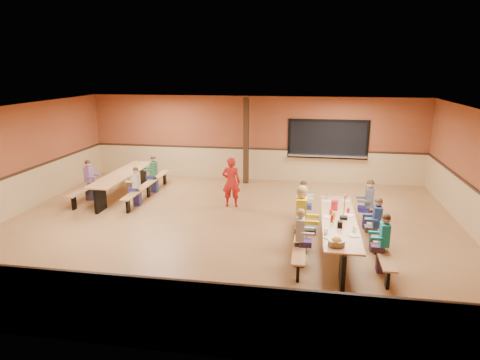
# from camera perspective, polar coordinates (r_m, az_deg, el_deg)

# --- Properties ---
(ground) EXTENTS (12.00, 12.00, 0.00)m
(ground) POSITION_cam_1_polar(r_m,az_deg,el_deg) (11.04, -1.66, -6.34)
(ground) COLOR brown
(ground) RESTS_ON ground
(room_envelope) EXTENTS (12.04, 10.04, 3.02)m
(room_envelope) POSITION_cam_1_polar(r_m,az_deg,el_deg) (10.80, -1.69, -2.92)
(room_envelope) COLOR brown
(room_envelope) RESTS_ON ground
(kitchen_pass_through) EXTENTS (2.78, 0.28, 1.38)m
(kitchen_pass_through) POSITION_cam_1_polar(r_m,az_deg,el_deg) (15.27, 11.62, 5.13)
(kitchen_pass_through) COLOR black
(kitchen_pass_through) RESTS_ON ground
(structural_post) EXTENTS (0.18, 0.18, 3.00)m
(structural_post) POSITION_cam_1_polar(r_m,az_deg,el_deg) (14.87, 0.81, 5.22)
(structural_post) COLOR black
(structural_post) RESTS_ON ground
(cafeteria_table_main) EXTENTS (1.91, 3.70, 0.74)m
(cafeteria_table_main) POSITION_cam_1_polar(r_m,az_deg,el_deg) (9.76, 13.00, -6.32)
(cafeteria_table_main) COLOR #C2834D
(cafeteria_table_main) RESTS_ON ground
(cafeteria_table_second) EXTENTS (1.91, 3.70, 0.74)m
(cafeteria_table_second) POSITION_cam_1_polar(r_m,az_deg,el_deg) (14.06, -15.32, 0.06)
(cafeteria_table_second) COLOR #C2834D
(cafeteria_table_second) RESTS_ON ground
(seated_child_white_left) EXTENTS (0.37, 0.30, 1.21)m
(seated_child_white_left) POSITION_cam_1_polar(r_m,az_deg,el_deg) (8.89, 7.98, -7.67)
(seated_child_white_left) COLOR #BABBC1
(seated_child_white_left) RESTS_ON ground
(seated_adult_yellow) EXTENTS (0.50, 0.41, 1.48)m
(seated_adult_yellow) POSITION_cam_1_polar(r_m,az_deg,el_deg) (9.53, 8.15, -5.23)
(seated_adult_yellow) COLOR yellow
(seated_adult_yellow) RESTS_ON ground
(seated_child_grey_left) EXTENTS (0.35, 0.29, 1.17)m
(seated_child_grey_left) POSITION_cam_1_polar(r_m,az_deg,el_deg) (11.14, 8.36, -3.09)
(seated_child_grey_left) COLOR white
(seated_child_grey_left) RESTS_ON ground
(seated_child_teal_right) EXTENTS (0.37, 0.30, 1.21)m
(seated_child_teal_right) POSITION_cam_1_polar(r_m,az_deg,el_deg) (9.01, 18.63, -8.04)
(seated_child_teal_right) COLOR teal
(seated_child_teal_right) RESTS_ON ground
(seated_child_navy_right) EXTENTS (0.38, 0.31, 1.22)m
(seated_child_navy_right) POSITION_cam_1_polar(r_m,az_deg,el_deg) (9.96, 17.74, -5.70)
(seated_child_navy_right) COLOR navy
(seated_child_navy_right) RESTS_ON ground
(seated_child_char_right) EXTENTS (0.39, 0.32, 1.26)m
(seated_child_char_right) POSITION_cam_1_polar(r_m,az_deg,el_deg) (11.25, 16.81, -3.18)
(seated_child_char_right) COLOR #494B52
(seated_child_char_right) RESTS_ON ground
(seated_child_purple_sec) EXTENTS (0.38, 0.31, 1.23)m
(seated_child_purple_sec) POSITION_cam_1_polar(r_m,az_deg,el_deg) (13.90, -19.45, -0.06)
(seated_child_purple_sec) COLOR #774E7E
(seated_child_purple_sec) RESTS_ON ground
(seated_child_green_sec) EXTENTS (0.36, 0.29, 1.19)m
(seated_child_green_sec) POSITION_cam_1_polar(r_m,az_deg,el_deg) (14.22, -11.40, 0.75)
(seated_child_green_sec) COLOR #2D724A
(seated_child_green_sec) RESTS_ON ground
(seated_child_tan_sec) EXTENTS (0.34, 0.28, 1.15)m
(seated_child_tan_sec) POSITION_cam_1_polar(r_m,az_deg,el_deg) (12.94, -13.62, -0.88)
(seated_child_tan_sec) COLOR #BFB69B
(seated_child_tan_sec) RESTS_ON ground
(standing_woman) EXTENTS (0.56, 0.39, 1.48)m
(standing_woman) POSITION_cam_1_polar(r_m,az_deg,el_deg) (12.44, -1.19, -0.28)
(standing_woman) COLOR #AF1714
(standing_woman) RESTS_ON ground
(punch_pitcher) EXTENTS (0.16, 0.16, 0.22)m
(punch_pitcher) POSITION_cam_1_polar(r_m,az_deg,el_deg) (10.26, 12.49, -3.33)
(punch_pitcher) COLOR #B01722
(punch_pitcher) RESTS_ON cafeteria_table_main
(chip_bowl) EXTENTS (0.32, 0.32, 0.15)m
(chip_bowl) POSITION_cam_1_polar(r_m,az_deg,el_deg) (8.28, 12.75, -8.06)
(chip_bowl) COLOR orange
(chip_bowl) RESTS_ON cafeteria_table_main
(napkin_dispenser) EXTENTS (0.10, 0.14, 0.13)m
(napkin_dispenser) POSITION_cam_1_polar(r_m,az_deg,el_deg) (9.20, 13.17, -5.80)
(napkin_dispenser) COLOR black
(napkin_dispenser) RESTS_ON cafeteria_table_main
(condiment_mustard) EXTENTS (0.06, 0.06, 0.17)m
(condiment_mustard) POSITION_cam_1_polar(r_m,az_deg,el_deg) (9.63, 12.41, -4.69)
(condiment_mustard) COLOR yellow
(condiment_mustard) RESTS_ON cafeteria_table_main
(condiment_ketchup) EXTENTS (0.06, 0.06, 0.17)m
(condiment_ketchup) POSITION_cam_1_polar(r_m,az_deg,el_deg) (9.46, 12.14, -5.03)
(condiment_ketchup) COLOR #B2140F
(condiment_ketchup) RESTS_ON cafeteria_table_main
(table_paddle) EXTENTS (0.16, 0.16, 0.56)m
(table_paddle) POSITION_cam_1_polar(r_m,az_deg,el_deg) (9.69, 13.68, -4.31)
(table_paddle) COLOR black
(table_paddle) RESTS_ON cafeteria_table_main
(place_settings) EXTENTS (0.65, 3.30, 0.11)m
(place_settings) POSITION_cam_1_polar(r_m,az_deg,el_deg) (9.67, 13.09, -4.83)
(place_settings) COLOR beige
(place_settings) RESTS_ON cafeteria_table_main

